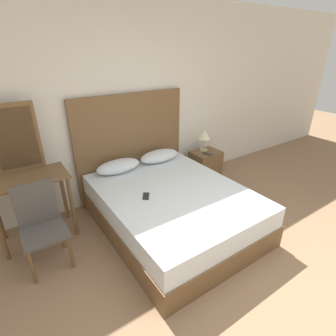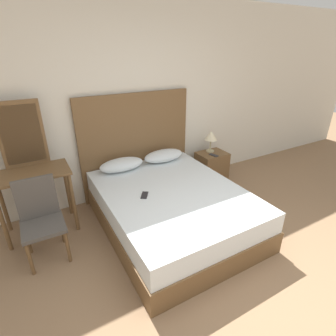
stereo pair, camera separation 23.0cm
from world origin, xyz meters
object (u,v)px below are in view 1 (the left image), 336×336
phone_on_bed (146,196)px  nightstand (205,165)px  table_lamp (204,136)px  bed (173,208)px  vanity_desk (30,190)px  phone_on_nightstand (208,154)px  chair (41,222)px

phone_on_bed → nightstand: 1.71m
nightstand → table_lamp: table_lamp is taller
bed → vanity_desk: vanity_desk is taller
nightstand → phone_on_nightstand: (-0.05, -0.09, 0.25)m
bed → nightstand: size_ratio=4.09×
phone_on_bed → chair: bearing=169.2°
bed → phone_on_bed: bearing=171.8°
bed → phone_on_bed: phone_on_bed is taller
bed → phone_on_nightstand: 1.35m
bed → vanity_desk: 1.64m
phone_on_bed → phone_on_nightstand: phone_on_bed is taller
phone_on_nightstand → chair: (-2.58, -0.40, -0.01)m
chair → table_lamp: bearing=12.1°
table_lamp → vanity_desk: bearing=-177.5°
table_lamp → bed: bearing=-145.7°
phone_on_nightstand → chair: 2.61m
nightstand → vanity_desk: (-2.63, -0.04, 0.38)m
table_lamp → vanity_desk: table_lamp is taller
table_lamp → vanity_desk: 2.64m
table_lamp → chair: size_ratio=0.40×
nightstand → vanity_desk: 2.65m
table_lamp → vanity_desk: size_ratio=0.43×
chair → vanity_desk: bearing=90.0°
bed → phone_on_nightstand: (1.15, 0.66, 0.25)m
bed → chair: 1.47m
nightstand → table_lamp: bearing=85.5°
vanity_desk → phone_on_bed: bearing=-31.3°
bed → table_lamp: table_lamp is taller
phone_on_bed → bed: bearing=-8.2°
phone_on_bed → phone_on_nightstand: size_ratio=1.00×
bed → phone_on_bed: 0.43m
table_lamp → chair: chair is taller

